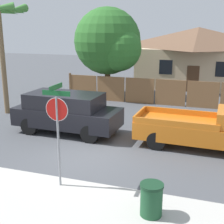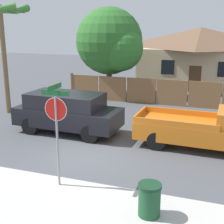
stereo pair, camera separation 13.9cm
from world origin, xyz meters
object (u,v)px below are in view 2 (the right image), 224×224
(house, at_px, (199,55))
(trash_bin, at_px, (149,200))
(stop_sign, at_px, (56,119))
(orange_pickup, at_px, (207,129))
(oak_tree, at_px, (112,43))
(red_suv, at_px, (67,111))
(palm_tree, at_px, (1,19))

(house, xyz_separation_m, trash_bin, (0.28, -20.42, -2.03))
(house, xyz_separation_m, stop_sign, (-2.77, -19.72, -0.30))
(house, xyz_separation_m, orange_pickup, (1.47, -15.05, -1.65))
(oak_tree, height_order, orange_pickup, oak_tree)
(red_suv, distance_m, trash_bin, 7.44)
(house, height_order, orange_pickup, house)
(trash_bin, bearing_deg, house, 90.79)
(palm_tree, bearing_deg, orange_pickup, -10.29)
(palm_tree, relative_size, trash_bin, 6.65)
(house, height_order, red_suv, house)
(orange_pickup, bearing_deg, stop_sign, -130.31)
(orange_pickup, distance_m, stop_sign, 6.44)
(stop_sign, bearing_deg, house, 80.79)
(house, distance_m, trash_bin, 20.52)
(house, distance_m, red_suv, 15.87)
(house, bearing_deg, palm_tree, -126.61)
(orange_pickup, relative_size, stop_sign, 1.65)
(house, relative_size, orange_pickup, 1.88)
(palm_tree, height_order, stop_sign, palm_tree)
(red_suv, distance_m, orange_pickup, 6.30)
(oak_tree, bearing_deg, orange_pickup, -49.68)
(palm_tree, bearing_deg, oak_tree, 55.82)
(house, relative_size, palm_tree, 1.65)
(red_suv, height_order, stop_sign, stop_sign)
(trash_bin, bearing_deg, oak_tree, 113.05)
(oak_tree, bearing_deg, red_suv, -85.42)
(house, relative_size, red_suv, 2.00)
(red_suv, xyz_separation_m, stop_sign, (2.07, -4.68, 1.16))
(palm_tree, bearing_deg, trash_bin, -36.57)
(oak_tree, xyz_separation_m, orange_pickup, (6.95, -8.20, -2.92))
(orange_pickup, distance_m, trash_bin, 5.51)
(palm_tree, bearing_deg, stop_sign, -44.07)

